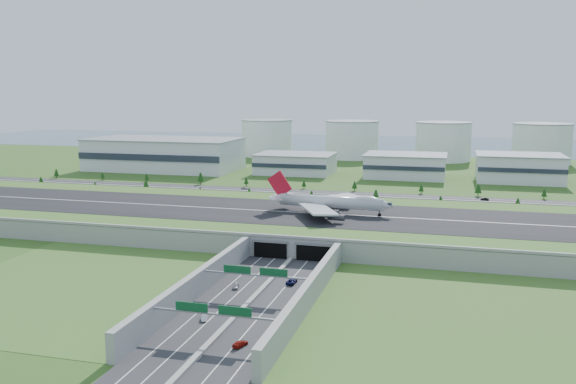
% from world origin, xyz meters
% --- Properties ---
extents(ground, '(1200.00, 1200.00, 0.00)m').
position_xyz_m(ground, '(0.00, 0.00, 0.00)').
color(ground, '#2A591B').
rests_on(ground, ground).
extents(airfield_deck, '(520.00, 100.00, 9.20)m').
position_xyz_m(airfield_deck, '(0.00, -0.09, 4.12)').
color(airfield_deck, gray).
rests_on(airfield_deck, ground).
extents(underpass_road, '(38.80, 120.40, 8.00)m').
position_xyz_m(underpass_road, '(0.00, -99.42, 3.43)').
color(underpass_road, '#28282B').
rests_on(underpass_road, ground).
extents(sign_gantry_near, '(38.70, 0.70, 9.80)m').
position_xyz_m(sign_gantry_near, '(0.00, -95.04, 6.95)').
color(sign_gantry_near, gray).
rests_on(sign_gantry_near, ground).
extents(sign_gantry_far, '(38.70, 0.70, 9.80)m').
position_xyz_m(sign_gantry_far, '(0.00, -130.04, 6.95)').
color(sign_gantry_far, gray).
rests_on(sign_gantry_far, ground).
extents(north_expressway, '(560.00, 36.00, 0.12)m').
position_xyz_m(north_expressway, '(0.00, 95.00, 0.06)').
color(north_expressway, '#28282B').
rests_on(north_expressway, ground).
extents(tree_row, '(504.12, 48.72, 8.45)m').
position_xyz_m(tree_row, '(19.37, 92.89, 4.53)').
color(tree_row, '#3D2819').
rests_on(tree_row, ground).
extents(hangar_west, '(120.00, 60.00, 25.00)m').
position_xyz_m(hangar_west, '(-170.00, 185.00, 12.50)').
color(hangar_west, silver).
rests_on(hangar_west, ground).
extents(hangar_mid_a, '(58.00, 42.00, 15.00)m').
position_xyz_m(hangar_mid_a, '(-60.00, 190.00, 7.50)').
color(hangar_mid_a, silver).
rests_on(hangar_mid_a, ground).
extents(hangar_mid_b, '(58.00, 42.00, 17.00)m').
position_xyz_m(hangar_mid_b, '(25.00, 190.00, 8.50)').
color(hangar_mid_b, silver).
rests_on(hangar_mid_b, ground).
extents(hangar_mid_c, '(58.00, 42.00, 19.00)m').
position_xyz_m(hangar_mid_c, '(105.00, 190.00, 9.50)').
color(hangar_mid_c, silver).
rests_on(hangar_mid_c, ground).
extents(fuel_tank_a, '(50.00, 50.00, 35.00)m').
position_xyz_m(fuel_tank_a, '(-120.00, 310.00, 17.50)').
color(fuel_tank_a, white).
rests_on(fuel_tank_a, ground).
extents(fuel_tank_b, '(50.00, 50.00, 35.00)m').
position_xyz_m(fuel_tank_b, '(-35.00, 310.00, 17.50)').
color(fuel_tank_b, white).
rests_on(fuel_tank_b, ground).
extents(fuel_tank_c, '(50.00, 50.00, 35.00)m').
position_xyz_m(fuel_tank_c, '(50.00, 310.00, 17.50)').
color(fuel_tank_c, white).
rests_on(fuel_tank_c, ground).
extents(fuel_tank_d, '(50.00, 50.00, 35.00)m').
position_xyz_m(fuel_tank_d, '(135.00, 310.00, 17.50)').
color(fuel_tank_d, white).
rests_on(fuel_tank_d, ground).
extents(bay_water, '(1200.00, 260.00, 0.06)m').
position_xyz_m(bay_water, '(0.00, 480.00, 0.03)').
color(bay_water, '#365768').
rests_on(bay_water, ground).
extents(boeing_747, '(61.72, 58.14, 19.08)m').
position_xyz_m(boeing_747, '(4.50, 3.07, 13.44)').
color(boeing_747, silver).
rests_on(boeing_747, airfield_deck).
extents(car_0, '(2.62, 4.65, 1.49)m').
position_xyz_m(car_0, '(-8.85, -88.83, 0.87)').
color(car_0, '#A7A6AB').
rests_on(car_0, ground).
extents(car_1, '(2.96, 4.77, 1.48)m').
position_xyz_m(car_1, '(-7.89, -117.60, 0.86)').
color(car_1, white).
rests_on(car_1, ground).
extents(car_2, '(3.02, 6.07, 1.65)m').
position_xyz_m(car_2, '(7.71, -79.34, 0.95)').
color(car_2, '#0D1044').
rests_on(car_2, ground).
extents(car_3, '(3.49, 5.39, 1.45)m').
position_xyz_m(car_3, '(8.00, -132.03, 0.85)').
color(car_3, maroon).
rests_on(car_3, ground).
extents(car_4, '(3.97, 1.77, 1.33)m').
position_xyz_m(car_4, '(-141.33, 86.91, 0.78)').
color(car_4, slate).
rests_on(car_4, ground).
extents(car_5, '(5.02, 2.58, 1.58)m').
position_xyz_m(car_5, '(78.10, 102.36, 0.91)').
color(car_5, black).
rests_on(car_5, ground).
extents(car_7, '(4.81, 1.98, 1.39)m').
position_xyz_m(car_7, '(-73.14, 105.53, 0.82)').
color(car_7, silver).
rests_on(car_7, ground).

